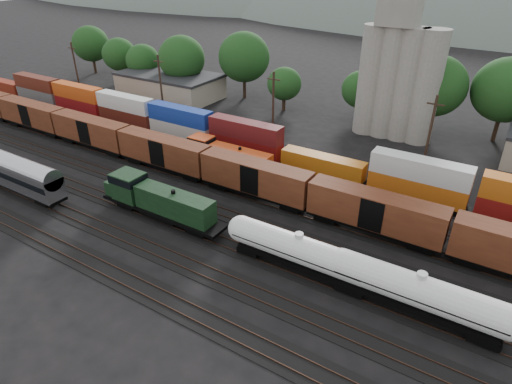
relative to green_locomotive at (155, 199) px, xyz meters
The scene contains 13 objects.
ground 13.57m from the green_locomotive, 22.04° to the left, with size 600.00×600.00×0.00m, color black.
tracks 13.56m from the green_locomotive, 22.04° to the left, with size 180.00×33.20×0.20m.
green_locomotive is the anchor object (origin of this frame).
tank_car_a 18.72m from the green_locomotive, ahead, with size 16.02×2.87×4.20m.
tank_car_b 30.08m from the green_locomotive, ahead, with size 16.60×2.97×4.35m.
passenger_coach 23.16m from the green_locomotive, 167.53° to the right, with size 22.46×2.77×5.10m.
orange_locomotive 15.02m from the green_locomotive, 93.11° to the left, with size 16.16×2.69×4.04m.
boxcar_string 12.57m from the green_locomotive, 52.80° to the left, with size 138.20×2.90×4.20m.
container_wall 20.68m from the green_locomotive, 75.25° to the left, with size 162.74×2.60×5.80m.
grain_silo 44.73m from the green_locomotive, 69.13° to the left, with size 13.40×5.00×29.00m.
industrial_sheds 44.50m from the green_locomotive, 64.76° to the left, with size 119.38×17.26×5.10m.
tree_band 45.46m from the green_locomotive, 71.69° to the left, with size 161.68×23.30×13.90m.
utility_poles 29.91m from the green_locomotive, 65.42° to the left, with size 122.20×0.36×12.00m.
Camera 1 is at (20.58, -35.62, 27.57)m, focal length 30.00 mm.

